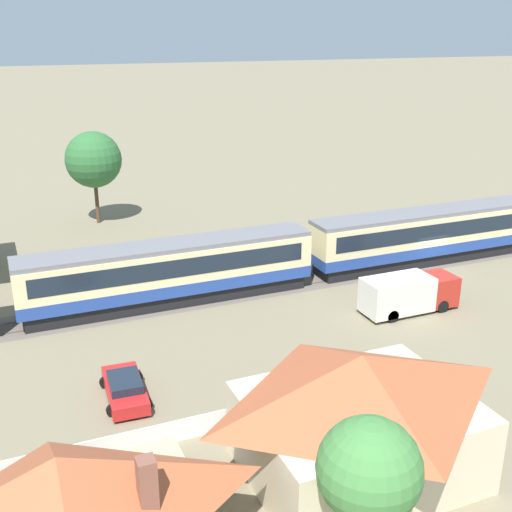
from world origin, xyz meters
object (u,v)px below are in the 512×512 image
at_px(passenger_train, 312,250).
at_px(parked_car_red, 125,388).
at_px(cottage_terracotta_roof_2, 359,412).
at_px(yard_tree_1, 369,470).
at_px(delivery_truck_red, 408,293).
at_px(yard_tree_2, 93,160).

xyz_separation_m(passenger_train, parked_car_red, (-15.60, -10.42, -1.69)).
distance_m(cottage_terracotta_roof_2, yard_tree_1, 5.42).
relative_size(parked_car_red, delivery_truck_red, 0.69).
relative_size(delivery_truck_red, yard_tree_2, 0.75).
relative_size(parked_car_red, yard_tree_2, 0.52).
bearing_deg(cottage_terracotta_roof_2, passenger_train, 67.38).
height_order(passenger_train, cottage_terracotta_roof_2, cottage_terracotta_roof_2).
relative_size(passenger_train, delivery_truck_red, 12.74).
relative_size(parked_car_red, yard_tree_1, 0.75).
xyz_separation_m(cottage_terracotta_roof_2, delivery_truck_red, (11.15, 12.18, -1.48)).
bearing_deg(cottage_terracotta_roof_2, yard_tree_2, 95.02).
xyz_separation_m(yard_tree_1, yard_tree_2, (-0.96, 44.40, 1.80)).
bearing_deg(passenger_train, parked_car_red, -146.26).
height_order(passenger_train, yard_tree_2, yard_tree_2).
bearing_deg(delivery_truck_red, yard_tree_1, -129.19).
bearing_deg(yard_tree_2, parked_car_red, -97.44).
relative_size(cottage_terracotta_roof_2, delivery_truck_red, 1.49).
distance_m(parked_car_red, yard_tree_2, 31.54).
relative_size(passenger_train, cottage_terracotta_roof_2, 8.56).
height_order(cottage_terracotta_roof_2, yard_tree_2, yard_tree_2).
distance_m(parked_car_red, delivery_truck_red, 18.96).
distance_m(yard_tree_1, yard_tree_2, 44.44).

